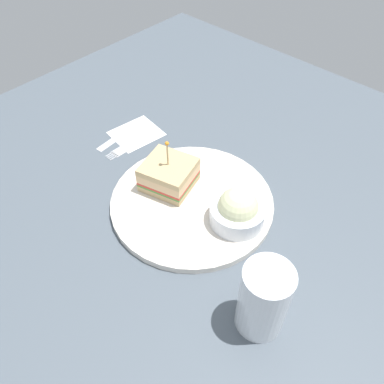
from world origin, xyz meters
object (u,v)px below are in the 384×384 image
(plate, at_px, (192,202))
(drink_glass, at_px, (263,301))
(napkin, at_px, (136,133))
(fork, at_px, (128,146))
(knife, at_px, (118,137))
(sandwich_half_center, at_px, (169,174))
(coleslaw_bowl, at_px, (238,210))

(plate, height_order, drink_glass, drink_glass)
(plate, distance_m, napkin, 0.23)
(napkin, height_order, fork, fork)
(fork, relative_size, knife, 1.05)
(plate, xyz_separation_m, fork, (-0.20, 0.03, -0.00))
(fork, bearing_deg, drink_glass, -16.26)
(fork, distance_m, knife, 0.04)
(sandwich_half_center, xyz_separation_m, fork, (-0.15, 0.03, -0.04))
(drink_glass, relative_size, napkin, 1.24)
(napkin, xyz_separation_m, fork, (0.02, -0.04, 0.00))
(fork, bearing_deg, napkin, 115.54)
(fork, height_order, knife, same)
(knife, bearing_deg, sandwich_half_center, -9.98)
(sandwich_half_center, distance_m, fork, 0.15)
(drink_glass, relative_size, knife, 0.95)
(knife, bearing_deg, coleslaw_bowl, -2.76)
(plate, xyz_separation_m, coleslaw_bowl, (0.08, 0.02, 0.03))
(sandwich_half_center, xyz_separation_m, drink_glass, (0.27, -0.10, 0.02))
(sandwich_half_center, xyz_separation_m, coleslaw_bowl, (0.14, 0.02, 0.00))
(drink_glass, relative_size, fork, 0.90)
(sandwich_half_center, bearing_deg, drink_glass, -19.57)
(plate, relative_size, knife, 2.28)
(plate, distance_m, fork, 0.20)
(coleslaw_bowl, distance_m, drink_glass, 0.17)
(coleslaw_bowl, xyz_separation_m, drink_glass, (0.13, -0.11, 0.02))
(sandwich_half_center, bearing_deg, knife, 170.02)
(drink_glass, height_order, knife, drink_glass)
(plate, height_order, sandwich_half_center, sandwich_half_center)
(plate, distance_m, drink_glass, 0.24)
(sandwich_half_center, distance_m, coleslaw_bowl, 0.14)
(coleslaw_bowl, bearing_deg, drink_glass, -41.03)
(coleslaw_bowl, bearing_deg, plate, -168.62)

